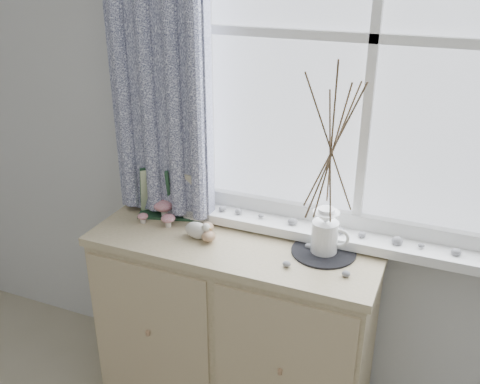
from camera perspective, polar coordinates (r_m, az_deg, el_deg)
The scene contains 8 objects.
sideboard at distance 2.42m, azimuth -0.70°, elevation -14.10°, with size 1.20×0.45×0.85m.
botanical_book at distance 2.34m, azimuth -7.74°, elevation -0.21°, with size 0.34×0.13×0.24m, color #1E3F28, non-canonical shape.
toadstool_cluster at distance 2.36m, azimuth -8.27°, elevation -1.93°, with size 0.17×0.15×0.08m.
wooden_eggs at distance 2.20m, azimuth -3.44°, elevation -4.25°, with size 0.09×0.11×0.07m.
songbird_figurine at distance 2.20m, azimuth -4.61°, elevation -3.99°, with size 0.15×0.07×0.08m, color silver, non-canonical shape.
crocheted_doily at distance 2.13m, azimuth 8.90°, elevation -6.31°, with size 0.25×0.25×0.01m, color black.
twig_pitcher at distance 1.95m, azimuth 9.73°, elevation 5.01°, with size 0.32×0.32×0.78m.
sideboard_pebbles at distance 2.05m, azimuth 7.83°, elevation -7.31°, with size 0.25×0.19×0.02m.
Camera 1 is at (0.61, 0.01, 1.93)m, focal length 40.00 mm.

